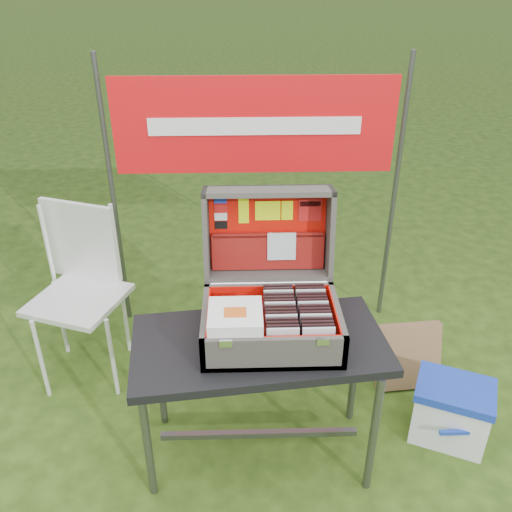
{
  "coord_description": "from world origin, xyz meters",
  "views": [
    {
      "loc": [
        -0.09,
        -1.93,
        2.14
      ],
      "look_at": [
        -0.02,
        0.1,
        1.01
      ],
      "focal_mm": 38.0,
      "sensor_mm": 36.0,
      "label": 1
    }
  ],
  "objects_px": {
    "chair": "(79,301)",
    "suitcase": "(271,277)",
    "cardboard_box": "(408,356)",
    "table": "(259,400)",
    "cooler": "(451,411)"
  },
  "relations": [
    {
      "from": "cooler",
      "to": "cardboard_box",
      "type": "relative_size",
      "value": 0.97
    },
    {
      "from": "suitcase",
      "to": "cardboard_box",
      "type": "distance_m",
      "value": 1.18
    },
    {
      "from": "cooler",
      "to": "suitcase",
      "type": "bearing_deg",
      "value": -155.28
    },
    {
      "from": "cooler",
      "to": "table",
      "type": "bearing_deg",
      "value": -151.28
    },
    {
      "from": "table",
      "to": "cardboard_box",
      "type": "xyz_separation_m",
      "value": [
        0.85,
        0.47,
        -0.15
      ]
    },
    {
      "from": "chair",
      "to": "cardboard_box",
      "type": "bearing_deg",
      "value": 15.75
    },
    {
      "from": "table",
      "to": "cardboard_box",
      "type": "bearing_deg",
      "value": 22.49
    },
    {
      "from": "cooler",
      "to": "chair",
      "type": "bearing_deg",
      "value": -171.68
    },
    {
      "from": "suitcase",
      "to": "cardboard_box",
      "type": "xyz_separation_m",
      "value": [
        0.8,
        0.4,
        -0.77
      ]
    },
    {
      "from": "suitcase",
      "to": "cooler",
      "type": "distance_m",
      "value": 1.21
    },
    {
      "from": "cardboard_box",
      "to": "table",
      "type": "bearing_deg",
      "value": -155.94
    },
    {
      "from": "chair",
      "to": "cooler",
      "type": "bearing_deg",
      "value": 4.7
    },
    {
      "from": "chair",
      "to": "cardboard_box",
      "type": "height_order",
      "value": "chair"
    },
    {
      "from": "table",
      "to": "cooler",
      "type": "distance_m",
      "value": 0.98
    },
    {
      "from": "chair",
      "to": "suitcase",
      "type": "bearing_deg",
      "value": -8.11
    }
  ]
}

